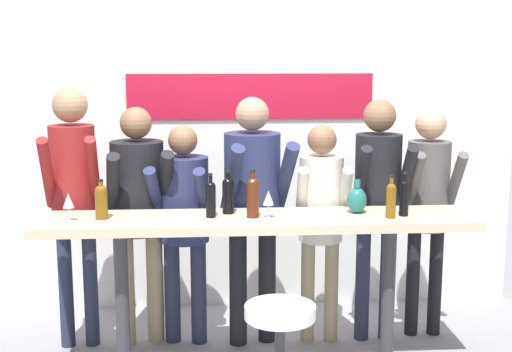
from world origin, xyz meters
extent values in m
cube|color=silver|center=(0.00, 1.31, 1.27)|extent=(4.41, 0.10, 2.55)
cube|color=#B2142D|center=(0.04, 1.25, 1.73)|extent=(1.96, 0.02, 0.36)
cube|color=beige|center=(0.00, 0.00, 1.02)|extent=(2.81, 0.51, 0.06)
cylinder|color=#333338|center=(-0.87, 0.00, 0.52)|extent=(0.09, 0.09, 0.99)
cylinder|color=#333338|center=(0.87, 0.00, 0.52)|extent=(0.09, 0.09, 0.99)
cylinder|color=white|center=(0.08, -0.71, 0.68)|extent=(0.40, 0.40, 0.07)
cylinder|color=#23283D|center=(-1.33, 0.48, 0.44)|extent=(0.10, 0.10, 0.89)
cylinder|color=#23283D|center=(-1.15, 0.50, 0.44)|extent=(0.10, 0.10, 0.89)
cylinder|color=maroon|center=(-1.24, 0.49, 1.24)|extent=(0.34, 0.34, 0.70)
sphere|color=#9E7556|center=(-1.24, 0.49, 1.73)|extent=(0.24, 0.24, 0.24)
cylinder|color=maroon|center=(-1.37, 0.31, 1.29)|extent=(0.11, 0.41, 0.53)
cylinder|color=maroon|center=(-1.08, 0.33, 1.29)|extent=(0.11, 0.41, 0.53)
cylinder|color=gray|center=(-0.90, 0.50, 0.41)|extent=(0.12, 0.12, 0.82)
cylinder|color=gray|center=(-0.70, 0.54, 0.41)|extent=(0.12, 0.12, 0.82)
cylinder|color=black|center=(-0.80, 0.52, 1.15)|extent=(0.43, 0.43, 0.65)
sphere|color=brown|center=(-0.80, 0.52, 1.60)|extent=(0.22, 0.22, 0.22)
cylinder|color=black|center=(-0.95, 0.33, 1.19)|extent=(0.16, 0.40, 0.50)
cylinder|color=black|center=(-0.60, 0.39, 1.19)|extent=(0.16, 0.40, 0.50)
cylinder|color=#23283D|center=(-0.58, 0.52, 0.38)|extent=(0.11, 0.11, 0.76)
cylinder|color=#23283D|center=(-0.39, 0.49, 0.38)|extent=(0.11, 0.11, 0.76)
cylinder|color=#23284C|center=(-0.48, 0.50, 1.06)|extent=(0.40, 0.40, 0.60)
sphere|color=brown|center=(-0.48, 0.50, 1.48)|extent=(0.21, 0.21, 0.21)
cylinder|color=#23284C|center=(-0.67, 0.39, 1.11)|extent=(0.14, 0.37, 0.47)
cylinder|color=#23284C|center=(-0.34, 0.33, 1.11)|extent=(0.14, 0.37, 0.47)
cylinder|color=black|center=(-0.10, 0.44, 0.43)|extent=(0.13, 0.13, 0.86)
cylinder|color=black|center=(0.11, 0.49, 0.43)|extent=(0.13, 0.13, 0.86)
cylinder|color=#23284C|center=(0.00, 0.46, 1.19)|extent=(0.47, 0.47, 0.68)
sphere|color=#9E7556|center=(0.00, 0.46, 1.67)|extent=(0.23, 0.23, 0.23)
cylinder|color=#23284C|center=(-0.15, 0.26, 1.24)|extent=(0.18, 0.42, 0.53)
cylinder|color=#23284C|center=(0.22, 0.34, 1.24)|extent=(0.18, 0.42, 0.53)
cylinder|color=gray|center=(0.40, 0.46, 0.38)|extent=(0.10, 0.10, 0.76)
cylinder|color=gray|center=(0.57, 0.45, 0.38)|extent=(0.10, 0.10, 0.76)
cylinder|color=beige|center=(0.49, 0.45, 1.06)|extent=(0.33, 0.33, 0.60)
sphere|color=brown|center=(0.49, 0.45, 1.48)|extent=(0.21, 0.21, 0.21)
cylinder|color=beige|center=(0.33, 0.31, 1.11)|extent=(0.09, 0.36, 0.46)
cylinder|color=beige|center=(0.62, 0.30, 1.11)|extent=(0.09, 0.36, 0.46)
cylinder|color=#23283D|center=(0.80, 0.47, 0.42)|extent=(0.10, 0.10, 0.85)
cylinder|color=#23283D|center=(0.98, 0.47, 0.42)|extent=(0.10, 0.10, 0.85)
cylinder|color=black|center=(0.89, 0.47, 1.18)|extent=(0.33, 0.33, 0.67)
sphere|color=brown|center=(0.89, 0.47, 1.65)|extent=(0.23, 0.23, 0.23)
cylinder|color=black|center=(0.74, 0.31, 1.23)|extent=(0.08, 0.39, 0.51)
cylinder|color=black|center=(1.05, 0.30, 1.23)|extent=(0.08, 0.39, 0.51)
cylinder|color=black|center=(1.19, 0.53, 0.41)|extent=(0.10, 0.10, 0.81)
cylinder|color=black|center=(1.36, 0.52, 0.41)|extent=(0.10, 0.10, 0.81)
cylinder|color=#514C4C|center=(1.28, 0.53, 1.13)|extent=(0.32, 0.32, 0.64)
sphere|color=tan|center=(1.28, 0.53, 1.58)|extent=(0.22, 0.22, 0.22)
cylinder|color=#514C4C|center=(1.13, 0.38, 1.18)|extent=(0.09, 0.38, 0.49)
cylinder|color=#514C4C|center=(1.42, 0.37, 1.18)|extent=(0.09, 0.38, 0.49)
cylinder|color=black|center=(-0.29, 0.00, 1.15)|extent=(0.06, 0.06, 0.20)
sphere|color=black|center=(-0.29, 0.00, 1.25)|extent=(0.06, 0.06, 0.06)
cylinder|color=black|center=(-0.29, 0.00, 1.28)|extent=(0.02, 0.02, 0.07)
cylinder|color=black|center=(-0.29, 0.00, 1.33)|extent=(0.03, 0.03, 0.01)
cylinder|color=black|center=(0.94, -0.04, 1.15)|extent=(0.06, 0.06, 0.20)
sphere|color=black|center=(0.94, -0.04, 1.25)|extent=(0.06, 0.06, 0.06)
cylinder|color=black|center=(0.94, -0.04, 1.28)|extent=(0.02, 0.02, 0.07)
cylinder|color=black|center=(0.94, -0.04, 1.33)|extent=(0.03, 0.03, 0.01)
cylinder|color=#4C1E0F|center=(-0.03, -0.02, 1.16)|extent=(0.08, 0.08, 0.22)
sphere|color=#4C1E0F|center=(-0.03, -0.02, 1.27)|extent=(0.08, 0.08, 0.08)
cylinder|color=#4C1E0F|center=(-0.03, -0.02, 1.30)|extent=(0.03, 0.03, 0.08)
cylinder|color=black|center=(-0.03, -0.02, 1.35)|extent=(0.03, 0.03, 0.02)
cylinder|color=brown|center=(0.84, -0.09, 1.15)|extent=(0.06, 0.06, 0.19)
sphere|color=brown|center=(0.84, -0.09, 1.24)|extent=(0.06, 0.06, 0.06)
cylinder|color=brown|center=(0.84, -0.09, 1.28)|extent=(0.02, 0.02, 0.07)
cylinder|color=black|center=(0.84, -0.09, 1.32)|extent=(0.03, 0.03, 0.01)
cylinder|color=brown|center=(-0.98, 0.00, 1.14)|extent=(0.08, 0.08, 0.18)
sphere|color=brown|center=(-0.98, 0.00, 1.23)|extent=(0.08, 0.08, 0.08)
cylinder|color=brown|center=(-0.98, 0.00, 1.26)|extent=(0.03, 0.03, 0.06)
cylinder|color=black|center=(-0.98, 0.00, 1.30)|extent=(0.03, 0.03, 0.01)
cylinder|color=black|center=(-0.18, 0.10, 1.15)|extent=(0.08, 0.08, 0.20)
sphere|color=black|center=(-0.18, 0.10, 1.25)|extent=(0.08, 0.08, 0.08)
cylinder|color=black|center=(-0.18, 0.10, 1.28)|extent=(0.03, 0.03, 0.07)
cylinder|color=black|center=(-0.18, 0.10, 1.33)|extent=(0.03, 0.03, 0.01)
cylinder|color=silver|center=(-1.17, -0.05, 1.05)|extent=(0.06, 0.06, 0.01)
cylinder|color=silver|center=(-1.17, -0.05, 1.10)|extent=(0.01, 0.01, 0.08)
cone|color=silver|center=(-1.17, -0.05, 1.18)|extent=(0.07, 0.07, 0.09)
cylinder|color=silver|center=(0.07, -0.05, 1.05)|extent=(0.06, 0.06, 0.01)
cylinder|color=silver|center=(0.07, -0.05, 1.10)|extent=(0.01, 0.01, 0.08)
cone|color=silver|center=(0.07, -0.05, 1.18)|extent=(0.07, 0.07, 0.09)
ellipsoid|color=#1E665B|center=(0.66, 0.06, 1.13)|extent=(0.13, 0.13, 0.17)
cylinder|color=#1E665B|center=(0.66, 0.06, 1.24)|extent=(0.04, 0.04, 0.05)
camera|label=1|loc=(-0.30, -4.43, 2.11)|focal=50.00mm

